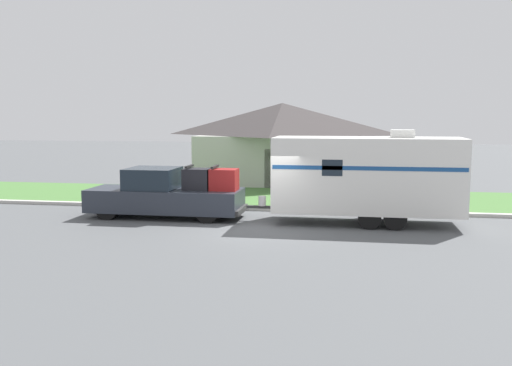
{
  "coord_description": "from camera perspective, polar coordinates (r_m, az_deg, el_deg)",
  "views": [
    {
      "loc": [
        3.11,
        -19.08,
        3.94
      ],
      "look_at": [
        -0.45,
        1.61,
        1.4
      ],
      "focal_mm": 40.0,
      "sensor_mm": 36.0,
      "label": 1
    }
  ],
  "objects": [
    {
      "name": "curb_strip",
      "position": [
        23.37,
        1.99,
        -2.64
      ],
      "size": [
        80.0,
        0.3,
        0.14
      ],
      "color": "beige",
      "rests_on": "ground_plane"
    },
    {
      "name": "lawn_strip",
      "position": [
        26.95,
        3.05,
        -1.48
      ],
      "size": [
        80.0,
        7.0,
        0.03
      ],
      "color": "#477538",
      "rests_on": "ground_plane"
    },
    {
      "name": "house_across_street",
      "position": [
        33.59,
        2.63,
        4.23
      ],
      "size": [
        9.73,
        7.58,
        4.59
      ],
      "color": "#B2B2A8",
      "rests_on": "ground_plane"
    },
    {
      "name": "mailbox",
      "position": [
        23.95,
        16.78,
        -0.37
      ],
      "size": [
        0.48,
        0.2,
        1.35
      ],
      "color": "brown",
      "rests_on": "ground_plane"
    },
    {
      "name": "travel_trailer",
      "position": [
        20.81,
        11.05,
        0.79
      ],
      "size": [
        7.72,
        2.32,
        3.4
      ],
      "color": "black",
      "rests_on": "ground_plane"
    },
    {
      "name": "ground_plane",
      "position": [
        19.73,
        0.51,
        -4.62
      ],
      "size": [
        120.0,
        120.0,
        0.0
      ],
      "primitive_type": "plane",
      "color": "#515456"
    },
    {
      "name": "pickup_truck",
      "position": [
        22.06,
        -8.86,
        -1.14
      ],
      "size": [
        5.98,
        2.05,
        2.02
      ],
      "color": "black",
      "rests_on": "ground_plane"
    }
  ]
}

